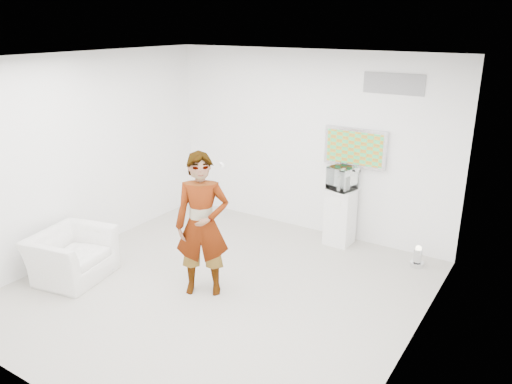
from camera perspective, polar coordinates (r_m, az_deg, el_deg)
room at (r=6.23m, az=-4.59°, el=1.08°), size 5.01×5.01×3.00m
tv at (r=7.89m, az=11.28°, el=5.00°), size 1.00×0.08×0.60m
logo_decal at (r=7.59m, az=15.46°, el=11.83°), size 0.90×0.02×0.30m
person at (r=6.39m, az=-6.16°, el=-3.77°), size 0.83×0.74×1.90m
armchair at (r=7.42m, az=-20.34°, el=-6.79°), size 1.07×1.17×0.66m
pedestal at (r=8.05m, az=9.58°, el=-2.77°), size 0.45×0.45×0.92m
floor_uplight at (r=7.69m, az=17.99°, el=-7.03°), size 0.24×0.24×0.31m
vitrine at (r=7.84m, az=9.84°, el=1.58°), size 0.45×0.45×0.36m
console at (r=7.86m, az=9.81°, el=1.08°), size 0.06×0.16×0.22m
wii_remote at (r=6.25m, az=-3.95°, el=3.15°), size 0.12×0.10×0.03m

